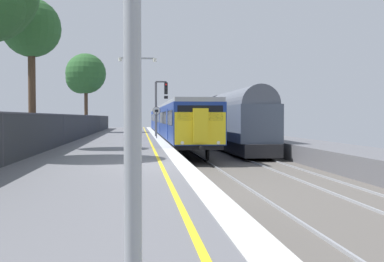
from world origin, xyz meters
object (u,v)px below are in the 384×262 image
at_px(commuter_train_at_platform, 171,121).
at_px(platform_lamp_mid, 138,93).
at_px(speed_limit_sign, 157,118).
at_px(background_tree_right, 32,31).
at_px(background_tree_centre, 84,75).
at_px(freight_train_adjacent_track, 221,119).
at_px(signal_gantry, 159,102).

bearing_deg(commuter_train_at_platform, platform_lamp_mid, -99.19).
relative_size(speed_limit_sign, background_tree_right, 0.31).
bearing_deg(background_tree_right, speed_limit_sign, 57.60).
height_order(commuter_train_at_platform, background_tree_right, background_tree_right).
height_order(commuter_train_at_platform, background_tree_centre, background_tree_centre).
height_order(background_tree_centre, background_tree_right, background_tree_centre).
relative_size(platform_lamp_mid, background_tree_right, 0.64).
relative_size(freight_train_adjacent_track, speed_limit_sign, 11.24).
distance_m(commuter_train_at_platform, speed_limit_sign, 10.21).
xyz_separation_m(platform_lamp_mid, background_tree_right, (-5.24, -0.49, 3.05)).
distance_m(freight_train_adjacent_track, background_tree_centre, 16.57).
bearing_deg(signal_gantry, background_tree_right, -116.34).
relative_size(signal_gantry, background_tree_right, 0.61).
relative_size(signal_gantry, background_tree_centre, 0.56).
xyz_separation_m(freight_train_adjacent_track, background_tree_right, (-12.48, -15.04, 4.48)).
relative_size(commuter_train_at_platform, background_tree_centre, 5.07).
bearing_deg(signal_gantry, speed_limit_sign, -95.91).
xyz_separation_m(commuter_train_at_platform, signal_gantry, (-1.46, -6.31, 1.65)).
bearing_deg(speed_limit_sign, background_tree_right, -122.40).
height_order(freight_train_adjacent_track, signal_gantry, signal_gantry).
xyz_separation_m(speed_limit_sign, background_tree_centre, (-7.00, 14.01, 4.49)).
bearing_deg(speed_limit_sign, freight_train_adjacent_track, 38.14).
height_order(platform_lamp_mid, background_tree_centre, background_tree_centre).
relative_size(commuter_train_at_platform, freight_train_adjacent_track, 1.57).
xyz_separation_m(signal_gantry, speed_limit_sign, (-0.39, -3.73, -1.38)).
distance_m(freight_train_adjacent_track, signal_gantry, 5.72).
relative_size(commuter_train_at_platform, platform_lamp_mid, 8.74).
xyz_separation_m(freight_train_adjacent_track, background_tree_centre, (-12.85, 9.42, 4.56)).
height_order(commuter_train_at_platform, speed_limit_sign, commuter_train_at_platform).
bearing_deg(background_tree_right, signal_gantry, 63.66).
height_order(platform_lamp_mid, background_tree_right, background_tree_right).
bearing_deg(background_tree_right, freight_train_adjacent_track, 50.31).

